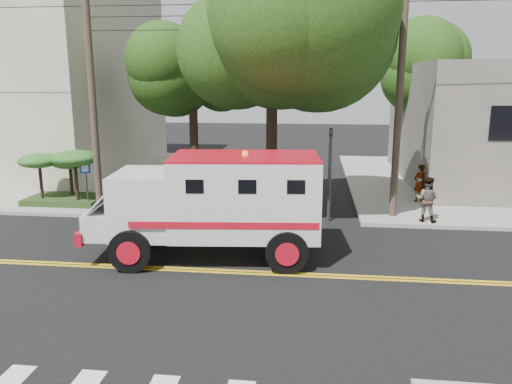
# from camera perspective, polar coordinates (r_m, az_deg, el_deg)

# --- Properties ---
(ground) EXTENTS (100.00, 100.00, 0.00)m
(ground) POSITION_cam_1_polar(r_m,az_deg,el_deg) (14.59, -6.48, -8.89)
(ground) COLOR black
(ground) RESTS_ON ground
(sidewalk_nw) EXTENTS (17.00, 17.00, 0.15)m
(sidewalk_nw) POSITION_cam_1_polar(r_m,az_deg,el_deg) (31.92, -24.97, 1.97)
(sidewalk_nw) COLOR gray
(sidewalk_nw) RESTS_ON ground
(utility_pole_left) EXTENTS (0.28, 0.28, 9.00)m
(utility_pole_left) POSITION_cam_1_polar(r_m,az_deg,el_deg) (21.13, -18.16, 9.77)
(utility_pole_left) COLOR #382D23
(utility_pole_left) RESTS_ON ground
(utility_pole_right) EXTENTS (0.28, 0.28, 9.00)m
(utility_pole_right) POSITION_cam_1_polar(r_m,az_deg,el_deg) (19.66, 16.03, 9.73)
(utility_pole_right) COLOR #382D23
(utility_pole_right) RESTS_ON ground
(tree_main) EXTENTS (6.08, 5.70, 9.85)m
(tree_main) POSITION_cam_1_polar(r_m,az_deg,el_deg) (19.53, 3.15, 18.11)
(tree_main) COLOR black
(tree_main) RESTS_ON ground
(tree_left) EXTENTS (4.48, 4.20, 7.70)m
(tree_left) POSITION_cam_1_polar(r_m,az_deg,el_deg) (25.67, -6.71, 13.45)
(tree_left) COLOR black
(tree_left) RESTS_ON ground
(tree_right) EXTENTS (4.80, 4.50, 8.20)m
(tree_right) POSITION_cam_1_polar(r_m,az_deg,el_deg) (29.53, 18.25, 13.51)
(tree_right) COLOR black
(tree_right) RESTS_ON ground
(traffic_signal) EXTENTS (0.15, 0.18, 3.60)m
(traffic_signal) POSITION_cam_1_polar(r_m,az_deg,el_deg) (19.06, 8.46, 3.12)
(traffic_signal) COLOR #3F3F42
(traffic_signal) RESTS_ON ground
(accessibility_sign) EXTENTS (0.45, 0.10, 2.02)m
(accessibility_sign) POSITION_cam_1_polar(r_m,az_deg,el_deg) (21.89, -18.84, 1.51)
(accessibility_sign) COLOR #3F3F42
(accessibility_sign) RESTS_ON ground
(palm_planter) EXTENTS (3.52, 2.63, 2.36)m
(palm_planter) POSITION_cam_1_polar(r_m,az_deg,el_deg) (22.79, -21.22, 2.47)
(palm_planter) COLOR #1E3314
(palm_planter) RESTS_ON sidewalk_nw
(armored_truck) EXTENTS (7.18, 3.36, 3.18)m
(armored_truck) POSITION_cam_1_polar(r_m,az_deg,el_deg) (15.07, -4.67, -0.93)
(armored_truck) COLOR silver
(armored_truck) RESTS_ON ground
(pedestrian_a) EXTENTS (0.71, 0.64, 1.63)m
(pedestrian_a) POSITION_cam_1_polar(r_m,az_deg,el_deg) (22.86, 18.19, 0.99)
(pedestrian_a) COLOR gray
(pedestrian_a) RESTS_ON sidewalk_ne
(pedestrian_b) EXTENTS (1.01, 0.92, 1.70)m
(pedestrian_b) POSITION_cam_1_polar(r_m,az_deg,el_deg) (19.66, 18.95, -0.79)
(pedestrian_b) COLOR gray
(pedestrian_b) RESTS_ON sidewalk_ne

